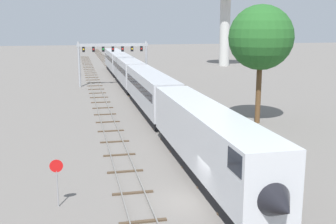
{
  "coord_description": "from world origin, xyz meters",
  "views": [
    {
      "loc": [
        -6.69,
        -22.51,
        10.43
      ],
      "look_at": [
        1.0,
        12.0,
        3.0
      ],
      "focal_mm": 44.6,
      "sensor_mm": 36.0,
      "label": 1
    }
  ],
  "objects_px": {
    "stop_sign": "(57,176)",
    "trackside_tree_left": "(261,38)",
    "signal_gantry": "(113,53)",
    "passenger_train": "(136,79)"
  },
  "relations": [
    {
      "from": "signal_gantry",
      "to": "stop_sign",
      "type": "bearing_deg",
      "value": -99.05
    },
    {
      "from": "stop_sign",
      "to": "signal_gantry",
      "type": "bearing_deg",
      "value": 80.95
    },
    {
      "from": "passenger_train",
      "to": "stop_sign",
      "type": "bearing_deg",
      "value": -105.23
    },
    {
      "from": "signal_gantry",
      "to": "passenger_train",
      "type": "bearing_deg",
      "value": -79.29
    },
    {
      "from": "stop_sign",
      "to": "trackside_tree_left",
      "type": "distance_m",
      "value": 27.66
    },
    {
      "from": "passenger_train",
      "to": "signal_gantry",
      "type": "xyz_separation_m",
      "value": [
        -2.25,
        11.9,
        3.06
      ]
    },
    {
      "from": "signal_gantry",
      "to": "trackside_tree_left",
      "type": "relative_size",
      "value": 0.97
    },
    {
      "from": "passenger_train",
      "to": "signal_gantry",
      "type": "bearing_deg",
      "value": 100.71
    },
    {
      "from": "signal_gantry",
      "to": "trackside_tree_left",
      "type": "bearing_deg",
      "value": -68.12
    },
    {
      "from": "stop_sign",
      "to": "trackside_tree_left",
      "type": "xyz_separation_m",
      "value": [
        20.33,
        17.32,
        7.21
      ]
    }
  ]
}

